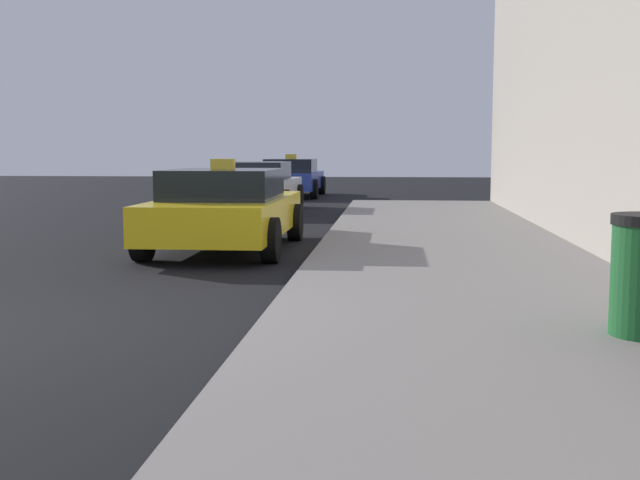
% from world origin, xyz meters
% --- Properties ---
extents(ground_plane, '(80.00, 80.00, 0.00)m').
position_xyz_m(ground_plane, '(0.00, 0.00, 0.00)').
color(ground_plane, black).
extents(sidewalk, '(4.00, 32.00, 0.15)m').
position_xyz_m(sidewalk, '(4.00, 0.00, 0.07)').
color(sidewalk, gray).
rests_on(sidewalk, ground_plane).
extents(car_yellow, '(2.05, 4.32, 1.43)m').
position_xyz_m(car_yellow, '(0.52, 5.64, 0.65)').
color(car_yellow, yellow).
rests_on(car_yellow, ground_plane).
extents(car_white, '(2.06, 4.41, 1.27)m').
position_xyz_m(car_white, '(-0.35, 13.38, 0.65)').
color(car_white, white).
rests_on(car_white, ground_plane).
extents(car_blue, '(2.02, 4.41, 1.43)m').
position_xyz_m(car_blue, '(-0.29, 20.14, 0.65)').
color(car_blue, '#233899').
rests_on(car_blue, ground_plane).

